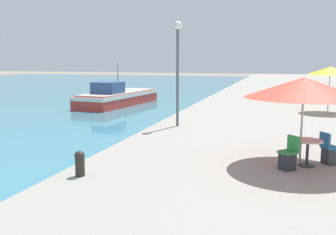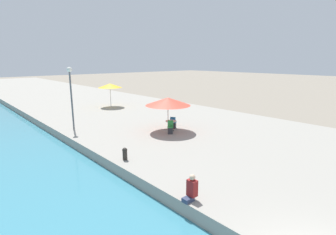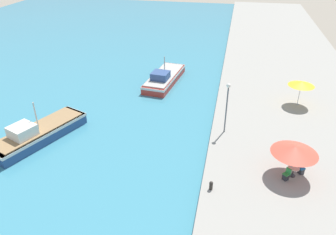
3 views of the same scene
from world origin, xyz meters
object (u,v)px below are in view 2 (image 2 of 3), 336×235
at_px(person_at_quay, 191,189).
at_px(lamppost, 71,88).
at_px(cafe_umbrella_pink, 168,101).
at_px(mooring_bollard, 125,153).
at_px(cafe_umbrella_white, 110,86).
at_px(cafe_table, 171,124).
at_px(cafe_chair_left, 173,124).
at_px(cafe_chair_right, 170,129).

xyz_separation_m(person_at_quay, lamppost, (0.78, 12.72, 2.65)).
distance_m(cafe_umbrella_pink, mooring_bollard, 6.30).
distance_m(cafe_umbrella_white, lamppost, 9.74).
xyz_separation_m(cafe_umbrella_pink, cafe_umbrella_white, (2.00, 11.76, 0.14)).
relative_size(cafe_table, cafe_chair_left, 0.88).
height_order(cafe_umbrella_pink, cafe_chair_left, cafe_umbrella_pink).
relative_size(cafe_umbrella_pink, lamppost, 0.71).
bearing_deg(cafe_umbrella_pink, cafe_chair_right, -117.84).
height_order(cafe_table, person_at_quay, person_at_quay).
bearing_deg(person_at_quay, mooring_bollard, 86.21).
xyz_separation_m(cafe_umbrella_white, cafe_chair_right, (-2.33, -12.39, -1.99)).
height_order(cafe_umbrella_white, cafe_chair_left, cafe_umbrella_white).
distance_m(cafe_chair_left, person_at_quay, 10.33).
xyz_separation_m(cafe_umbrella_white, cafe_chair_left, (-1.21, -11.48, -1.99)).
height_order(cafe_table, mooring_bollard, cafe_table).
relative_size(cafe_umbrella_white, mooring_bollard, 3.88).
bearing_deg(cafe_chair_left, cafe_chair_right, -83.93).
bearing_deg(lamppost, cafe_umbrella_pink, -45.19).
bearing_deg(lamppost, cafe_umbrella_white, 44.36).
height_order(cafe_umbrella_white, cafe_chair_right, cafe_umbrella_white).
bearing_deg(cafe_chair_left, lamppost, -162.20).
xyz_separation_m(cafe_umbrella_pink, cafe_chair_right, (-0.33, -0.63, -1.84)).
bearing_deg(cafe_umbrella_pink, person_at_quay, -126.45).
height_order(cafe_chair_right, lamppost, lamppost).
bearing_deg(cafe_table, lamppost, 135.18).
distance_m(cafe_umbrella_white, mooring_bollard, 16.38).
distance_m(cafe_chair_left, mooring_bollard, 6.87).
bearing_deg(cafe_chair_left, cafe_umbrella_white, 141.14).
relative_size(cafe_chair_right, person_at_quay, 0.91).
xyz_separation_m(cafe_umbrella_pink, person_at_quay, (-5.72, -7.74, -1.73)).
bearing_deg(person_at_quay, lamppost, 86.51).
xyz_separation_m(cafe_umbrella_pink, lamppost, (-4.94, 4.97, 0.92)).
bearing_deg(cafe_umbrella_white, lamppost, -135.64).
xyz_separation_m(cafe_chair_left, mooring_bollard, (-6.17, -3.00, 0.02)).
relative_size(cafe_umbrella_pink, cafe_chair_left, 3.54).
distance_m(cafe_chair_left, lamppost, 7.91).
relative_size(cafe_chair_left, lamppost, 0.20).
bearing_deg(cafe_table, cafe_chair_right, -135.03).
distance_m(cafe_chair_right, person_at_quay, 8.92).
relative_size(cafe_umbrella_white, cafe_chair_left, 2.79).
bearing_deg(lamppost, cafe_table, -44.82).
bearing_deg(cafe_chair_right, cafe_table, -90.00).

